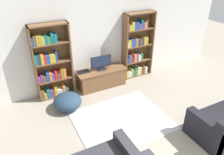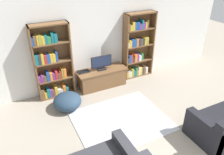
% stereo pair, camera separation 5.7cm
% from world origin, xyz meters
% --- Properties ---
extents(wall_back, '(8.80, 0.06, 2.60)m').
position_xyz_m(wall_back, '(0.00, 4.23, 1.30)').
color(wall_back, silver).
rests_on(wall_back, ground_plane).
extents(bookshelf_left, '(0.95, 0.30, 1.98)m').
position_xyz_m(bookshelf_left, '(-1.23, 4.06, 0.93)').
color(bookshelf_left, brown).
rests_on(bookshelf_left, ground_plane).
extents(bookshelf_right, '(0.95, 0.30, 1.98)m').
position_xyz_m(bookshelf_right, '(1.34, 4.05, 0.93)').
color(bookshelf_right, brown).
rests_on(bookshelf_right, ground_plane).
extents(tv_stand, '(1.42, 0.53, 0.53)m').
position_xyz_m(tv_stand, '(0.10, 3.91, 0.27)').
color(tv_stand, brown).
rests_on(tv_stand, ground_plane).
extents(television, '(0.60, 0.16, 0.42)m').
position_xyz_m(television, '(0.10, 3.91, 0.75)').
color(television, black).
rests_on(television, tv_stand).
extents(laptop, '(0.33, 0.21, 0.03)m').
position_xyz_m(laptop, '(-0.40, 4.00, 0.55)').
color(laptop, '#28282D').
rests_on(laptop, tv_stand).
extents(area_rug, '(2.08, 1.71, 0.02)m').
position_xyz_m(area_rug, '(-0.14, 2.29, 0.01)').
color(area_rug, '#B2B7C1').
rests_on(area_rug, ground_plane).
extents(beanbag_ottoman, '(0.69, 0.69, 0.41)m').
position_xyz_m(beanbag_ottoman, '(-1.10, 3.31, 0.20)').
color(beanbag_ottoman, '#23384C').
rests_on(beanbag_ottoman, ground_plane).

